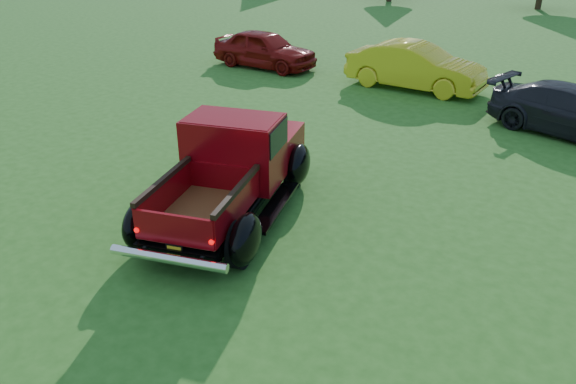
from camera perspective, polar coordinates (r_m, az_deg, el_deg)
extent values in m
plane|color=#295819|center=(9.96, -1.52, -4.59)|extent=(120.00, 120.00, 0.00)
cylinder|color=black|center=(9.69, -14.09, -3.75)|extent=(0.47, 0.81, 0.78)
cylinder|color=black|center=(9.03, -4.89, -5.35)|extent=(0.47, 0.81, 0.78)
cylinder|color=black|center=(12.17, -6.92, 3.24)|extent=(0.47, 0.81, 0.78)
cylinder|color=black|center=(11.64, 0.61, 2.36)|extent=(0.47, 0.81, 0.78)
cube|color=black|center=(10.58, -5.97, -0.07)|extent=(2.76, 4.77, 0.19)
cube|color=maroon|center=(11.79, -3.13, 4.99)|extent=(2.04, 1.92, 0.60)
cube|color=silver|center=(12.46, -1.98, 6.15)|extent=(1.49, 0.56, 0.49)
cube|color=maroon|center=(10.57, -5.46, 4.27)|extent=(2.00, 1.62, 1.27)
cube|color=black|center=(10.45, -5.54, 6.00)|extent=(2.01, 1.54, 0.49)
cube|color=maroon|center=(10.36, -5.60, 7.37)|extent=(1.90, 1.50, 0.08)
cube|color=brown|center=(9.52, -8.75, -2.29)|extent=(1.87, 2.27, 0.05)
cube|color=maroon|center=(9.69, -12.39, -0.42)|extent=(0.67, 1.86, 0.51)
cube|color=maroon|center=(9.17, -5.12, -1.48)|extent=(0.67, 1.86, 0.51)
cube|color=maroon|center=(10.20, -6.59, 1.46)|extent=(1.26, 0.47, 0.51)
cube|color=maroon|center=(8.65, -11.54, -3.75)|extent=(1.26, 0.48, 0.51)
cube|color=black|center=(9.56, -12.56, 1.20)|extent=(0.71, 1.87, 0.09)
cube|color=black|center=(9.03, -5.20, 0.22)|extent=(0.71, 1.87, 0.09)
ellipsoid|color=black|center=(9.68, -14.66, -3.06)|extent=(0.76, 1.12, 0.86)
ellipsoid|color=black|center=(8.93, -4.33, -4.81)|extent=(0.76, 1.12, 0.86)
ellipsoid|color=black|center=(12.16, -7.37, 3.80)|extent=(0.76, 1.12, 0.86)
ellipsoid|color=black|center=(11.57, 1.08, 2.83)|extent=(0.76, 1.12, 0.86)
cube|color=black|center=(10.96, -10.53, -0.11)|extent=(0.95, 2.04, 0.06)
cube|color=black|center=(10.30, -1.27, -1.42)|extent=(0.95, 2.04, 0.06)
cylinder|color=silver|center=(8.66, -12.05, -6.64)|extent=(1.85, 0.76, 0.16)
cube|color=black|center=(8.78, -11.47, -5.69)|extent=(0.28, 0.11, 0.15)
cube|color=gold|center=(8.78, -11.49, -5.72)|extent=(0.22, 0.08, 0.10)
sphere|color=#CC0505|center=(8.96, -15.12, -3.76)|extent=(0.09, 0.09, 0.09)
sphere|color=#CC0505|center=(8.42, -7.78, -5.07)|extent=(0.09, 0.09, 0.09)
imported|color=maroon|center=(21.47, -2.39, 14.32)|extent=(4.03, 1.71, 1.36)
imported|color=gold|center=(19.05, 12.81, 12.33)|extent=(4.47, 1.66, 1.46)
imported|color=black|center=(16.21, 27.07, 7.29)|extent=(4.51, 2.50, 1.24)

